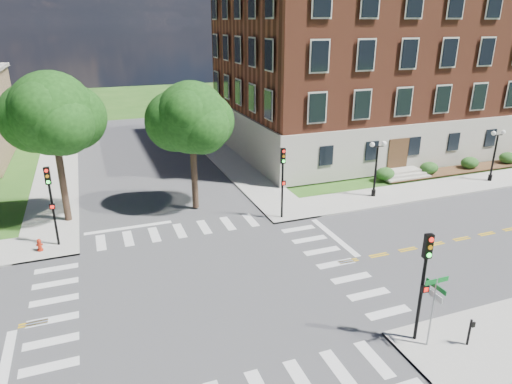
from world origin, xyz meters
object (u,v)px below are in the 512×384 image
object	(u,v)px
twin_lamp_west	(376,166)
push_button_post	(470,331)
traffic_signal_ne	(283,174)
traffic_signal_se	(424,274)
street_sign_pole	(434,299)
traffic_signal_nw	(51,196)
twin_lamp_east	(495,153)
fire_hydrant	(40,245)

from	to	relation	value
twin_lamp_west	push_button_post	size ratio (longest dim) A/B	3.53
push_button_post	traffic_signal_ne	bearing A→B (deg)	97.48
traffic_signal_se	push_button_post	distance (m)	3.16
street_sign_pole	push_button_post	distance (m)	2.23
traffic_signal_ne	twin_lamp_west	world-z (taller)	traffic_signal_ne
traffic_signal_ne	traffic_signal_nw	world-z (taller)	same
traffic_signal_se	twin_lamp_west	size ratio (longest dim) A/B	1.13
twin_lamp_east	push_button_post	size ratio (longest dim) A/B	3.53
twin_lamp_west	twin_lamp_east	distance (m)	11.16
street_sign_pole	push_button_post	bearing A→B (deg)	-21.04
push_button_post	fire_hydrant	distance (m)	22.63
traffic_signal_nw	twin_lamp_west	bearing A→B (deg)	0.94
traffic_signal_se	traffic_signal_nw	world-z (taller)	same
fire_hydrant	twin_lamp_east	bearing A→B (deg)	0.84
twin_lamp_west	traffic_signal_se	bearing A→B (deg)	-118.26
street_sign_pole	push_button_post	size ratio (longest dim) A/B	2.58
twin_lamp_west	fire_hydrant	distance (m)	23.20
traffic_signal_ne	twin_lamp_east	distance (m)	19.30
twin_lamp_west	fire_hydrant	world-z (taller)	twin_lamp_west
traffic_signal_ne	street_sign_pole	world-z (taller)	traffic_signal_ne
street_sign_pole	traffic_signal_se	bearing A→B (deg)	114.39
twin_lamp_west	fire_hydrant	xyz separation A→B (m)	(-23.10, -0.83, -2.06)
push_button_post	twin_lamp_east	bearing A→B (deg)	41.87
street_sign_pole	twin_lamp_west	bearing A→B (deg)	63.17
traffic_signal_nw	twin_lamp_east	distance (m)	33.29
twin_lamp_east	fire_hydrant	world-z (taller)	twin_lamp_east
traffic_signal_nw	street_sign_pole	size ratio (longest dim) A/B	1.55
street_sign_pole	traffic_signal_ne	bearing A→B (deg)	91.57
twin_lamp_east	street_sign_pole	bearing A→B (deg)	-141.62
traffic_signal_se	street_sign_pole	world-z (taller)	traffic_signal_se
fire_hydrant	traffic_signal_se	bearing A→B (deg)	-42.67
twin_lamp_east	push_button_post	bearing A→B (deg)	-138.13
twin_lamp_east	fire_hydrant	bearing A→B (deg)	-179.16
twin_lamp_east	fire_hydrant	size ratio (longest dim) A/B	5.64
traffic_signal_se	fire_hydrant	distance (m)	20.78
traffic_signal_se	traffic_signal_nw	bearing A→B (deg)	134.50
street_sign_pole	traffic_signal_nw	bearing A→B (deg)	133.99
twin_lamp_east	street_sign_pole	size ratio (longest dim) A/B	1.36
fire_hydrant	push_button_post	bearing A→B (deg)	-41.67
fire_hydrant	street_sign_pole	bearing A→B (deg)	-43.24
traffic_signal_se	street_sign_pole	distance (m)	1.03
traffic_signal_nw	push_button_post	world-z (taller)	traffic_signal_nw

